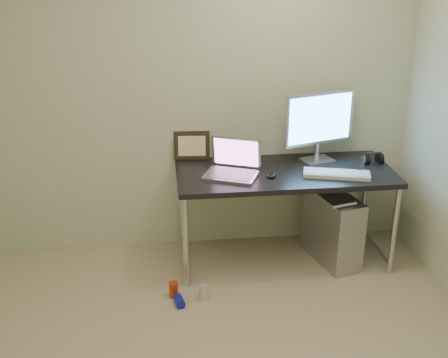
# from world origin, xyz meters

# --- Properties ---
(wall_back) EXTENTS (3.50, 0.02, 2.50)m
(wall_back) POSITION_xyz_m (0.00, 1.75, 1.25)
(wall_back) COLOR beige
(wall_back) RESTS_ON ground
(desk) EXTENTS (1.62, 0.71, 0.75)m
(desk) POSITION_xyz_m (0.69, 1.40, 0.67)
(desk) COLOR black
(desk) RESTS_ON ground
(tower_computer) EXTENTS (0.37, 0.58, 0.59)m
(tower_computer) POSITION_xyz_m (1.07, 1.33, 0.28)
(tower_computer) COLOR #AFAFB4
(tower_computer) RESTS_ON ground
(cable_a) EXTENTS (0.01, 0.16, 0.69)m
(cable_a) POSITION_xyz_m (1.02, 1.70, 0.40)
(cable_a) COLOR black
(cable_a) RESTS_ON ground
(cable_b) EXTENTS (0.02, 0.11, 0.71)m
(cable_b) POSITION_xyz_m (1.11, 1.68, 0.38)
(cable_b) COLOR black
(cable_b) RESTS_ON ground
(can_red) EXTENTS (0.08, 0.08, 0.12)m
(can_red) POSITION_xyz_m (-0.18, 0.95, 0.06)
(can_red) COLOR #BB3412
(can_red) RESTS_ON ground
(can_white) EXTENTS (0.08, 0.08, 0.11)m
(can_white) POSITION_xyz_m (0.03, 0.90, 0.06)
(can_white) COLOR silver
(can_white) RESTS_ON ground
(can_blue) EXTENTS (0.08, 0.12, 0.06)m
(can_blue) POSITION_xyz_m (-0.14, 0.85, 0.03)
(can_blue) COLOR #161CB3
(can_blue) RESTS_ON ground
(laptop) EXTENTS (0.46, 0.42, 0.26)m
(laptop) POSITION_xyz_m (0.30, 1.37, 0.81)
(laptop) COLOR silver
(laptop) RESTS_ON desk
(monitor) EXTENTS (0.57, 0.23, 0.55)m
(monitor) POSITION_xyz_m (0.98, 1.57, 1.07)
(monitor) COLOR silver
(monitor) RESTS_ON desk
(keyboard) EXTENTS (0.50, 0.28, 0.03)m
(keyboard) POSITION_xyz_m (1.04, 1.25, 0.76)
(keyboard) COLOR silver
(keyboard) RESTS_ON desk
(mouse_right) EXTENTS (0.11, 0.14, 0.04)m
(mouse_right) POSITION_xyz_m (1.22, 1.27, 0.77)
(mouse_right) COLOR black
(mouse_right) RESTS_ON desk
(mouse_left) EXTENTS (0.10, 0.13, 0.04)m
(mouse_left) POSITION_xyz_m (0.57, 1.29, 0.77)
(mouse_left) COLOR black
(mouse_left) RESTS_ON desk
(headphones) EXTENTS (0.16, 0.10, 0.10)m
(headphones) POSITION_xyz_m (1.40, 1.48, 0.78)
(headphones) COLOR black
(headphones) RESTS_ON desk
(picture_frame) EXTENTS (0.29, 0.10, 0.23)m
(picture_frame) POSITION_xyz_m (0.02, 1.73, 0.86)
(picture_frame) COLOR black
(picture_frame) RESTS_ON desk
(webcam) EXTENTS (0.04, 0.03, 0.11)m
(webcam) POSITION_xyz_m (0.29, 1.67, 0.83)
(webcam) COLOR silver
(webcam) RESTS_ON desk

